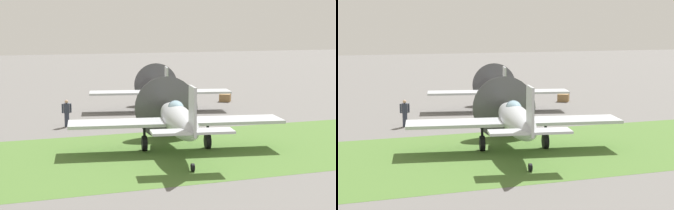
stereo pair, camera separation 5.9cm
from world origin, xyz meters
The scene contains 6 objects.
ground_plane centered at (0.00, 0.00, 0.00)m, with size 160.00×160.00×0.00m, color #605E5B.
grass_verge centered at (0.00, -10.01, 0.00)m, with size 120.00×11.00×0.01m, color #476B2D.
airplane_lead centered at (0.62, 2.61, 1.59)m, with size 10.71×8.56×3.79m.
airplane_wingman centered at (-2.48, -9.78, 1.67)m, with size 11.28×8.98×3.99m.
ground_crew_chief centered at (-6.91, -1.18, 0.91)m, with size 0.63×0.38×1.73m.
supply_crate centered at (7.39, 5.83, 0.32)m, with size 0.90×0.90×0.64m, color olive.
Camera 1 is at (-11.68, -35.38, 6.56)m, focal length 57.72 mm.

